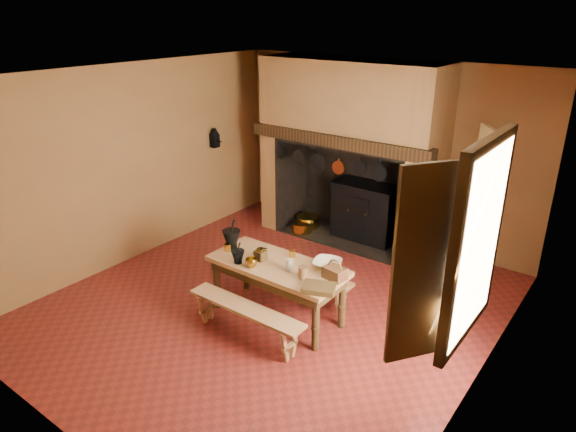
# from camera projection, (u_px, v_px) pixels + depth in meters

# --- Properties ---
(floor) EXTENTS (5.50, 5.50, 0.00)m
(floor) POSITION_uv_depth(u_px,v_px,m) (273.00, 304.00, 6.47)
(floor) COLOR maroon
(floor) RESTS_ON ground
(ceiling) EXTENTS (5.50, 5.50, 0.00)m
(ceiling) POSITION_uv_depth(u_px,v_px,m) (270.00, 76.00, 5.41)
(ceiling) COLOR silver
(ceiling) RESTS_ON back_wall
(back_wall) EXTENTS (5.00, 0.02, 2.80)m
(back_wall) POSITION_uv_depth(u_px,v_px,m) (381.00, 151.00, 7.98)
(back_wall) COLOR olive
(back_wall) RESTS_ON floor
(wall_left) EXTENTS (0.02, 5.50, 2.80)m
(wall_left) POSITION_uv_depth(u_px,v_px,m) (135.00, 164.00, 7.32)
(wall_left) COLOR olive
(wall_left) RESTS_ON floor
(wall_right) EXTENTS (0.02, 5.50, 2.80)m
(wall_right) POSITION_uv_depth(u_px,v_px,m) (492.00, 259.00, 4.55)
(wall_right) COLOR olive
(wall_right) RESTS_ON floor
(wall_front) EXTENTS (5.00, 0.02, 2.80)m
(wall_front) POSITION_uv_depth(u_px,v_px,m) (47.00, 302.00, 3.90)
(wall_front) COLOR olive
(wall_front) RESTS_ON floor
(chimney_breast) EXTENTS (2.95, 0.96, 2.80)m
(chimney_breast) POSITION_uv_depth(u_px,v_px,m) (351.00, 127.00, 7.66)
(chimney_breast) COLOR olive
(chimney_breast) RESTS_ON floor
(iron_range) EXTENTS (1.12, 0.55, 1.60)m
(iron_range) POSITION_uv_depth(u_px,v_px,m) (366.00, 211.00, 8.12)
(iron_range) COLOR black
(iron_range) RESTS_ON floor
(hearth_pans) EXTENTS (0.51, 0.62, 0.20)m
(hearth_pans) POSITION_uv_depth(u_px,v_px,m) (305.00, 223.00, 8.66)
(hearth_pans) COLOR #B9902A
(hearth_pans) RESTS_ON floor
(hanging_pans) EXTENTS (1.92, 0.29, 0.27)m
(hanging_pans) POSITION_uv_depth(u_px,v_px,m) (330.00, 164.00, 7.48)
(hanging_pans) COLOR black
(hanging_pans) RESTS_ON chimney_breast
(onion_string) EXTENTS (0.12, 0.10, 0.46)m
(onion_string) POSITION_uv_depth(u_px,v_px,m) (416.00, 183.00, 6.74)
(onion_string) COLOR #934E1B
(onion_string) RESTS_ON chimney_breast
(herb_bunch) EXTENTS (0.20, 0.20, 0.35)m
(herb_bunch) POSITION_uv_depth(u_px,v_px,m) (429.00, 182.00, 6.62)
(herb_bunch) COLOR brown
(herb_bunch) RESTS_ON chimney_breast
(window) EXTENTS (0.39, 1.75, 1.76)m
(window) POSITION_uv_depth(u_px,v_px,m) (464.00, 239.00, 4.23)
(window) COLOR white
(window) RESTS_ON wall_right
(wall_coffee_mill) EXTENTS (0.23, 0.16, 0.31)m
(wall_coffee_mill) POSITION_uv_depth(u_px,v_px,m) (214.00, 137.00, 8.38)
(wall_coffee_mill) COLOR black
(wall_coffee_mill) RESTS_ON wall_left
(work_table) EXTENTS (1.64, 0.73, 0.71)m
(work_table) POSITION_uv_depth(u_px,v_px,m) (277.00, 272.00, 6.00)
(work_table) COLOR tan
(work_table) RESTS_ON floor
(bench_front) EXTENTS (1.49, 0.26, 0.42)m
(bench_front) POSITION_uv_depth(u_px,v_px,m) (246.00, 315.00, 5.68)
(bench_front) COLOR tan
(bench_front) RESTS_ON floor
(bench_back) EXTENTS (1.37, 0.24, 0.38)m
(bench_back) POSITION_uv_depth(u_px,v_px,m) (304.00, 278.00, 6.52)
(bench_back) COLOR tan
(bench_back) RESTS_ON floor
(mortar_large) EXTENTS (0.23, 0.23, 0.39)m
(mortar_large) POSITION_uv_depth(u_px,v_px,m) (232.00, 238.00, 6.32)
(mortar_large) COLOR black
(mortar_large) RESTS_ON work_table
(mortar_small) EXTENTS (0.16, 0.16, 0.27)m
(mortar_small) POSITION_uv_depth(u_px,v_px,m) (238.00, 256.00, 5.94)
(mortar_small) COLOR black
(mortar_small) RESTS_ON work_table
(coffee_grinder) EXTENTS (0.16, 0.12, 0.18)m
(coffee_grinder) POSITION_uv_depth(u_px,v_px,m) (260.00, 255.00, 6.02)
(coffee_grinder) COLOR #392512
(coffee_grinder) RESTS_ON work_table
(brass_mug_a) EXTENTS (0.11, 0.11, 0.09)m
(brass_mug_a) POSITION_uv_depth(u_px,v_px,m) (227.00, 247.00, 6.26)
(brass_mug_a) COLOR #B9902A
(brass_mug_a) RESTS_ON work_table
(brass_mug_b) EXTENTS (0.08, 0.08, 0.09)m
(brass_mug_b) POSITION_uv_depth(u_px,v_px,m) (292.00, 254.00, 6.11)
(brass_mug_b) COLOR #B9902A
(brass_mug_b) RESTS_ON work_table
(mixing_bowl) EXTENTS (0.40, 0.40, 0.08)m
(mixing_bowl) POSITION_uv_depth(u_px,v_px,m) (327.00, 264.00, 5.87)
(mixing_bowl) COLOR beige
(mixing_bowl) RESTS_ON work_table
(stoneware_crock) EXTENTS (0.11, 0.11, 0.14)m
(stoneware_crock) POSITION_uv_depth(u_px,v_px,m) (303.00, 272.00, 5.62)
(stoneware_crock) COLOR brown
(stoneware_crock) RESTS_ON work_table
(glass_jar) EXTENTS (0.09, 0.09, 0.14)m
(glass_jar) POSITION_uv_depth(u_px,v_px,m) (290.00, 265.00, 5.78)
(glass_jar) COLOR beige
(glass_jar) RESTS_ON work_table
(wicker_basket) EXTENTS (0.27, 0.21, 0.23)m
(wicker_basket) POSITION_uv_depth(u_px,v_px,m) (335.00, 272.00, 5.61)
(wicker_basket) COLOR #4B2F16
(wicker_basket) RESTS_ON work_table
(wooden_tray) EXTENTS (0.41, 0.36, 0.06)m
(wooden_tray) POSITION_uv_depth(u_px,v_px,m) (319.00, 288.00, 5.39)
(wooden_tray) COLOR #392512
(wooden_tray) RESTS_ON work_table
(brass_cup) EXTENTS (0.14, 0.14, 0.11)m
(brass_cup) POSITION_uv_depth(u_px,v_px,m) (251.00, 263.00, 5.87)
(brass_cup) COLOR #B9902A
(brass_cup) RESTS_ON work_table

